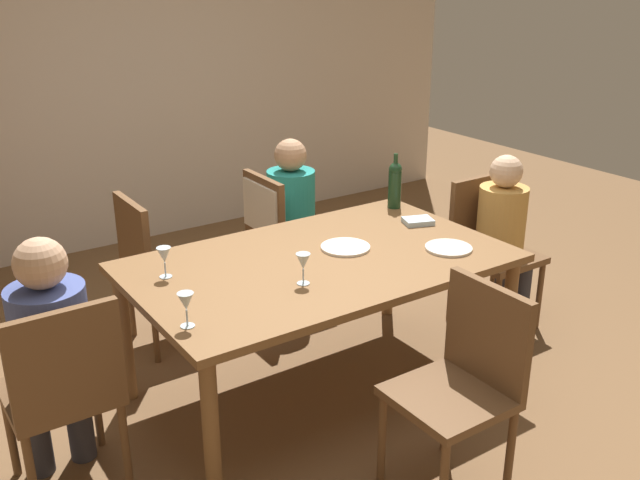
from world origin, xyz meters
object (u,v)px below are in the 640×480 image
Objects in this scene: chair_right_end at (488,241)px; person_man_guest at (504,231)px; chair_far_right at (275,225)px; person_man_bearded at (295,212)px; chair_far_left at (155,261)px; chair_left_end at (64,386)px; wine_glass_centre at (186,303)px; wine_glass_near_right at (303,262)px; dinner_plate_host at (345,247)px; dining_table at (320,272)px; chair_near at (465,376)px; person_woman_host at (52,347)px; wine_bottle_tall_green at (395,184)px; wine_glass_near_left at (164,256)px; dinner_plate_guest_left at (449,248)px.

person_man_guest is (0.00, -0.11, 0.10)m from chair_right_end.
person_man_bearded is at bearing 90.00° from chair_far_right.
chair_left_end is at bearing -38.06° from chair_far_left.
chair_far_left is 0.96m from person_man_bearded.
chair_far_left is at bearing 74.63° from wine_glass_centre.
wine_glass_near_right is 0.58× the size of dinner_plate_host.
person_man_bearded is at bearing 43.63° from wine_glass_centre.
dining_table is 1.32m from person_man_guest.
chair_far_right and chair_near have the same top height.
dinner_plate_host is (1.50, 0.13, 0.23)m from chair_left_end.
person_woman_host is at bearing -179.49° from dinner_plate_host.
wine_bottle_tall_green is at bearing 68.47° from chair_far_left.
person_woman_host is at bearing -161.58° from wine_glass_near_left.
person_man_bearded is 0.70m from wine_bottle_tall_green.
chair_far_left is at bearing 51.94° from chair_left_end.
chair_right_end is at bearing 9.88° from wine_glass_centre.
wine_bottle_tall_green reaches higher than chair_left_end.
person_woman_host is at bearing 146.04° from wine_glass_centre.
chair_near reaches higher than dining_table.
chair_near reaches higher than wine_glass_centre.
person_man_bearded is 7.57× the size of wine_glass_near_right.
chair_far_left is 3.59× the size of dinner_plate_host.
wine_glass_centre is 0.58× the size of dinner_plate_host.
chair_near is 0.80× the size of person_woman_host.
person_woman_host is 1.02× the size of person_man_bearded.
dining_table is 2.04× the size of chair_far_right.
person_woman_host is at bearing 171.34° from dinner_plate_guest_left.
wine_glass_centre is at bearing -161.14° from dining_table.
chair_right_end reaches higher than wine_glass_near_left.
chair_near is at bearing -35.01° from wine_glass_centre.
dinner_plate_guest_left is (0.32, -1.21, 0.17)m from chair_far_right.
wine_glass_near_right is at bearing 23.37° from chair_near.
wine_glass_centre is (0.47, -0.20, 0.33)m from chair_left_end.
dining_table is 0.91m from wine_glass_centre.
dinner_plate_host is at bearing -5.74° from chair_near.
person_man_bearded reaches higher than person_man_guest.
chair_left_end is at bearing -59.67° from person_man_bearded.
wine_glass_near_left is 0.53m from wine_glass_centre.
person_woman_host reaches higher than chair_left_end.
person_woman_host is (-2.63, -0.06, 0.13)m from chair_right_end.
person_man_guest reaches higher than chair_left_end.
chair_far_left is at bearing 103.50° from wine_glass_near_right.
person_man_bearded is 7.57× the size of wine_glass_centre.
person_man_guest reaches higher than wine_glass_near_right.
person_man_bearded is at bearing 64.67° from dining_table.
wine_glass_near_right is (-0.68, -1.15, 0.21)m from person_man_bearded.
person_man_bearded reaches higher than wine_bottle_tall_green.
dinner_plate_guest_left is (0.17, -1.21, 0.11)m from person_man_bearded.
chair_right_end is 2.07m from wine_glass_near_left.
chair_right_end is at bearing 27.08° from dinner_plate_guest_left.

